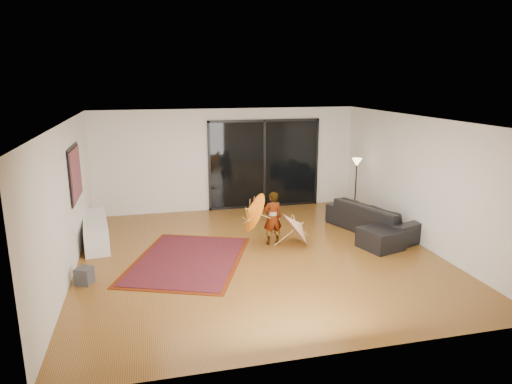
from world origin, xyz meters
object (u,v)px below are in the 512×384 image
object	(u,v)px
media_console	(96,231)
child	(273,218)
sofa	(374,217)
ottoman	(381,239)

from	to	relation	value
media_console	child	world-z (taller)	child
sofa	child	xyz separation A→B (m)	(-2.51, -0.23, 0.24)
ottoman	child	xyz separation A→B (m)	(-2.13, 0.79, 0.36)
sofa	ottoman	world-z (taller)	sofa
sofa	child	distance (m)	2.53
sofa	child	world-z (taller)	child
media_console	sofa	bearing A→B (deg)	-13.80
ottoman	child	world-z (taller)	child
sofa	child	size ratio (longest dim) A/B	2.01
media_console	sofa	xyz separation A→B (m)	(6.20, -0.74, 0.07)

